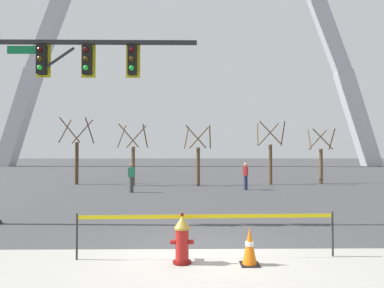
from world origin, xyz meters
TOP-DOWN VIEW (x-y plane):
  - ground_plane at (0.00, 0.00)m, footprint 240.00×240.00m
  - fire_hydrant at (-0.38, -0.86)m, footprint 0.46×0.48m
  - caution_tape_barrier at (0.12, -0.55)m, footprint 5.32×0.19m
  - traffic_cone_by_hydrant at (0.92, -0.98)m, footprint 0.36×0.36m
  - traffic_signal_gantry at (-4.45, 2.84)m, footprint 6.42×0.44m
  - monument_arch at (-0.00, 46.54)m, footprint 61.77×2.38m
  - tree_far_left at (-7.93, 15.62)m, footprint 2.09×2.11m
  - tree_left_mid at (-3.88, 14.60)m, footprint 1.87×1.88m
  - tree_center_left at (0.41, 14.58)m, footprint 1.83×1.84m
  - tree_center_right at (5.38, 15.32)m, footprint 1.98×1.99m
  - tree_right_mid at (9.07, 15.84)m, footprint 1.78×1.79m
  - pedestrian_walking_left at (3.12, 12.10)m, footprint 0.33×0.39m
  - pedestrian_standing_center at (-3.36, 10.87)m, footprint 0.36×0.24m

SIDE VIEW (x-z plane):
  - ground_plane at x=0.00m, z-range 0.00..0.00m
  - traffic_cone_by_hydrant at x=0.92m, z-range -0.01..0.72m
  - fire_hydrant at x=-0.38m, z-range -0.03..0.96m
  - caution_tape_barrier at x=0.12m, z-range 0.18..1.12m
  - pedestrian_walking_left at x=3.12m, z-range 0.02..1.61m
  - pedestrian_standing_center at x=-3.36m, z-range 0.02..1.61m
  - tree_right_mid at x=9.07m, z-range -0.21..3.64m
  - tree_center_left at x=0.41m, z-range -0.22..3.74m
  - tree_left_mid at x=-3.88m, z-range -0.23..3.83m
  - tree_center_right at x=5.38m, z-range -0.24..4.06m
  - tree_far_left at x=-7.93m, z-range -0.25..4.31m
  - traffic_signal_gantry at x=-4.45m, z-range 1.27..7.27m
  - monument_arch at x=0.00m, z-range -3.25..51.58m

